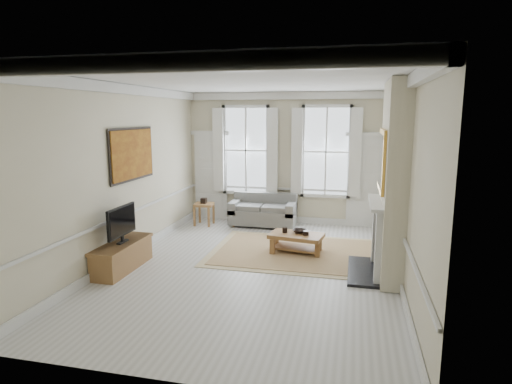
% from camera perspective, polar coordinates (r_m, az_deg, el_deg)
% --- Properties ---
extents(floor, '(7.20, 7.20, 0.00)m').
position_cam_1_polar(floor, '(8.14, -0.28, -10.02)').
color(floor, '#B7B5AD').
rests_on(floor, ground).
extents(ceiling, '(7.20, 7.20, 0.00)m').
position_cam_1_polar(ceiling, '(7.66, -0.30, 14.58)').
color(ceiling, white).
rests_on(ceiling, back_wall).
extents(back_wall, '(5.20, 0.00, 5.20)m').
position_cam_1_polar(back_wall, '(11.23, 3.95, 4.48)').
color(back_wall, beige).
rests_on(back_wall, floor).
extents(left_wall, '(0.00, 7.20, 7.20)m').
position_cam_1_polar(left_wall, '(8.69, -17.23, 2.37)').
color(left_wall, beige).
rests_on(left_wall, floor).
extents(right_wall, '(0.00, 7.20, 7.20)m').
position_cam_1_polar(right_wall, '(7.57, 19.25, 1.15)').
color(right_wall, beige).
rests_on(right_wall, floor).
extents(window_left, '(1.26, 0.20, 2.20)m').
position_cam_1_polar(window_left, '(11.38, -1.33, 5.59)').
color(window_left, '#B2BCC6').
rests_on(window_left, back_wall).
extents(window_right, '(1.26, 0.20, 2.20)m').
position_cam_1_polar(window_right, '(11.05, 9.33, 5.32)').
color(window_right, '#B2BCC6').
rests_on(window_right, back_wall).
extents(door_left, '(0.90, 0.08, 2.30)m').
position_cam_1_polar(door_left, '(11.76, -6.03, 2.01)').
color(door_left, silver).
rests_on(door_left, floor).
extents(door_right, '(0.90, 0.08, 2.30)m').
position_cam_1_polar(door_right, '(11.12, 14.37, 1.27)').
color(door_right, silver).
rests_on(door_right, floor).
extents(painting, '(0.05, 1.66, 1.06)m').
position_cam_1_polar(painting, '(8.89, -16.16, 4.86)').
color(painting, '#AC731D').
rests_on(painting, left_wall).
extents(chimney_breast, '(0.35, 1.70, 3.38)m').
position_cam_1_polar(chimney_breast, '(7.74, 17.81, 1.43)').
color(chimney_breast, beige).
rests_on(chimney_breast, floor).
extents(hearth, '(0.55, 1.50, 0.05)m').
position_cam_1_polar(hearth, '(8.13, 14.13, -10.19)').
color(hearth, black).
rests_on(hearth, floor).
extents(fireplace, '(0.21, 1.45, 1.33)m').
position_cam_1_polar(fireplace, '(7.93, 15.80, -5.43)').
color(fireplace, silver).
rests_on(fireplace, floor).
extents(mirror, '(0.06, 1.26, 1.06)m').
position_cam_1_polar(mirror, '(7.69, 16.35, 4.08)').
color(mirror, gold).
rests_on(mirror, chimney_breast).
extents(sofa, '(1.67, 0.81, 0.82)m').
position_cam_1_polar(sofa, '(11.06, 1.00, -2.69)').
color(sofa, slate).
rests_on(sofa, floor).
extents(side_table, '(0.52, 0.52, 0.57)m').
position_cam_1_polar(side_table, '(11.15, -6.96, -2.07)').
color(side_table, brown).
rests_on(side_table, floor).
extents(rug, '(3.50, 2.60, 0.02)m').
position_cam_1_polar(rug, '(9.00, 5.37, -7.98)').
color(rug, tan).
rests_on(rug, floor).
extents(coffee_table, '(1.16, 0.78, 0.40)m').
position_cam_1_polar(coffee_table, '(8.91, 5.40, -6.07)').
color(coffee_table, brown).
rests_on(coffee_table, rug).
extents(ceramic_pot_a, '(0.11, 0.11, 0.11)m').
position_cam_1_polar(ceramic_pot_a, '(8.96, 3.87, -5.08)').
color(ceramic_pot_a, black).
rests_on(ceramic_pot_a, coffee_table).
extents(ceramic_pot_b, '(0.12, 0.12, 0.09)m').
position_cam_1_polar(ceramic_pot_b, '(8.81, 6.67, -5.46)').
color(ceramic_pot_b, black).
rests_on(ceramic_pot_b, coffee_table).
extents(bowl, '(0.31, 0.31, 0.07)m').
position_cam_1_polar(bowl, '(8.97, 5.82, -5.22)').
color(bowl, black).
rests_on(bowl, coffee_table).
extents(tv_stand, '(0.46, 1.44, 0.52)m').
position_cam_1_polar(tv_stand, '(8.34, -17.37, -8.14)').
color(tv_stand, brown).
rests_on(tv_stand, floor).
extents(tv, '(0.08, 0.90, 0.68)m').
position_cam_1_polar(tv, '(8.15, -17.48, -3.79)').
color(tv, black).
rests_on(tv, tv_stand).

